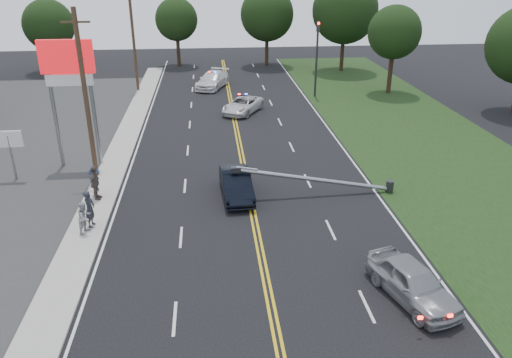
{
  "coord_description": "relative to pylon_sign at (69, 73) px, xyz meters",
  "views": [
    {
      "loc": [
        -2.12,
        -17.21,
        12.38
      ],
      "look_at": [
        0.23,
        6.78,
        1.7
      ],
      "focal_mm": 35.0,
      "sensor_mm": 36.0,
      "label": 1
    }
  ],
  "objects": [
    {
      "name": "ground",
      "position": [
        10.5,
        -14.0,
        -6.0
      ],
      "size": [
        120.0,
        120.0,
        0.0
      ],
      "primitive_type": "plane",
      "color": "black",
      "rests_on": "ground"
    },
    {
      "name": "bystander_d",
      "position": [
        2.01,
        -5.53,
        -4.89
      ],
      "size": [
        0.61,
        1.21,
        1.98
      ],
      "primitive_type": "imported",
      "rotation": [
        0.0,
        0.0,
        1.46
      ],
      "color": "#5B4F49",
      "rests_on": "sidewalk"
    },
    {
      "name": "tree_5",
      "position": [
        -9.62,
        30.56,
        -0.64
      ],
      "size": [
        5.79,
        5.79,
        8.26
      ],
      "color": "black",
      "rests_on": "ground"
    },
    {
      "name": "bystander_c",
      "position": [
        1.92,
        -5.2,
        -5.02
      ],
      "size": [
        1.02,
        1.27,
        1.71
      ],
      "primitive_type": "imported",
      "rotation": [
        0.0,
        0.0,
        1.98
      ],
      "color": "#1A2541",
      "rests_on": "sidewalk"
    },
    {
      "name": "tree_7",
      "position": [
        15.9,
        31.82,
        0.17
      ],
      "size": [
        6.47,
        6.47,
        9.42
      ],
      "color": "black",
      "rests_on": "ground"
    },
    {
      "name": "tree_8",
      "position": [
        24.46,
        27.74,
        0.89
      ],
      "size": [
        7.54,
        7.54,
        10.67
      ],
      "color": "black",
      "rests_on": "ground"
    },
    {
      "name": "fallen_streetlight",
      "position": [
        14.69,
        -6.0,
        -5.08
      ],
      "size": [
        9.36,
        0.44,
        1.91
      ],
      "color": "#2D2D30",
      "rests_on": "ground"
    },
    {
      "name": "emergency_a",
      "position": [
        11.36,
        11.07,
        -5.32
      ],
      "size": [
        4.33,
        5.33,
        1.35
      ],
      "primitive_type": "imported",
      "rotation": [
        0.0,
        0.0,
        -0.51
      ],
      "color": "silver",
      "rests_on": "ground"
    },
    {
      "name": "crashed_sedan",
      "position": [
        9.76,
        -5.69,
        -5.24
      ],
      "size": [
        1.86,
        4.65,
        1.5
      ],
      "primitive_type": "imported",
      "rotation": [
        0.0,
        0.0,
        0.06
      ],
      "color": "black",
      "rests_on": "ground"
    },
    {
      "name": "tree_9",
      "position": [
        26.44,
        16.68,
        -0.11
      ],
      "size": [
        5.09,
        5.09,
        8.45
      ],
      "color": "black",
      "rests_on": "ground"
    },
    {
      "name": "emergency_b",
      "position": [
        8.88,
        20.52,
        -5.18
      ],
      "size": [
        4.1,
        6.05,
        1.63
      ],
      "primitive_type": "imported",
      "rotation": [
        0.0,
        0.0,
        -0.36
      ],
      "color": "silver",
      "rests_on": "ground"
    },
    {
      "name": "waiting_sedan",
      "position": [
        16.08,
        -15.66,
        -5.24
      ],
      "size": [
        3.0,
        4.78,
        1.52
      ],
      "primitive_type": "imported",
      "rotation": [
        0.0,
        0.0,
        0.29
      ],
      "color": "#929499",
      "rests_on": "ground"
    },
    {
      "name": "pylon_sign",
      "position": [
        0.0,
        0.0,
        0.0
      ],
      "size": [
        3.2,
        0.35,
        8.0
      ],
      "color": "gray",
      "rests_on": "ground"
    },
    {
      "name": "utility_pole_mid",
      "position": [
        1.3,
        -2.0,
        -0.91
      ],
      "size": [
        1.6,
        0.28,
        10.0
      ],
      "color": "#382619",
      "rests_on": "ground"
    },
    {
      "name": "centerline_yellow",
      "position": [
        10.5,
        -4.0,
        -5.99
      ],
      "size": [
        0.36,
        80.0,
        0.0
      ],
      "primitive_type": "cube",
      "color": "gold",
      "rests_on": "ground"
    },
    {
      "name": "utility_pole_far",
      "position": [
        1.3,
        20.0,
        -0.91
      ],
      "size": [
        1.6,
        0.28,
        10.0
      ],
      "color": "#382619",
      "rests_on": "ground"
    },
    {
      "name": "traffic_signal",
      "position": [
        18.8,
        16.0,
        -1.79
      ],
      "size": [
        0.28,
        0.41,
        7.05
      ],
      "color": "#2D2D30",
      "rests_on": "ground"
    },
    {
      "name": "tree_6",
      "position": [
        4.9,
        32.74,
        -0.43
      ],
      "size": [
        5.14,
        5.14,
        8.16
      ],
      "color": "black",
      "rests_on": "ground"
    },
    {
      "name": "sidewalk",
      "position": [
        2.1,
        -4.0,
        -5.94
      ],
      "size": [
        1.8,
        70.0,
        0.12
      ],
      "primitive_type": "cube",
      "color": "#ACA79C",
      "rests_on": "ground"
    },
    {
      "name": "small_sign",
      "position": [
        -3.5,
        -2.0,
        -3.66
      ],
      "size": [
        1.6,
        0.14,
        3.1
      ],
      "color": "gray",
      "rests_on": "ground"
    },
    {
      "name": "bystander_a",
      "position": [
        2.34,
        -8.62,
        -4.92
      ],
      "size": [
        0.58,
        0.77,
        1.91
      ],
      "primitive_type": "imported",
      "rotation": [
        0.0,
        0.0,
        1.38
      ],
      "color": "#282930",
      "rests_on": "sidewalk"
    },
    {
      "name": "bystander_b",
      "position": [
        2.21,
        -9.25,
        -5.06
      ],
      "size": [
        0.9,
        0.98,
        1.63
      ],
      "primitive_type": "imported",
      "rotation": [
        0.0,
        0.0,
        1.13
      ],
      "color": "#9D9DA2",
      "rests_on": "sidewalk"
    },
    {
      "name": "grass_verge",
      "position": [
        24.0,
        -4.0,
        -5.99
      ],
      "size": [
        12.0,
        80.0,
        0.01
      ],
      "primitive_type": "cube",
      "color": "black",
      "rests_on": "ground"
    }
  ]
}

